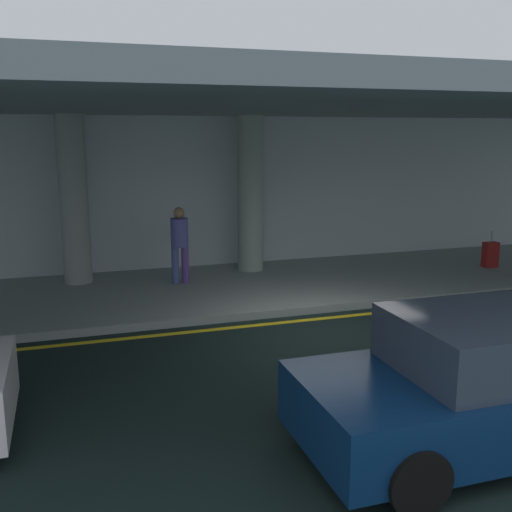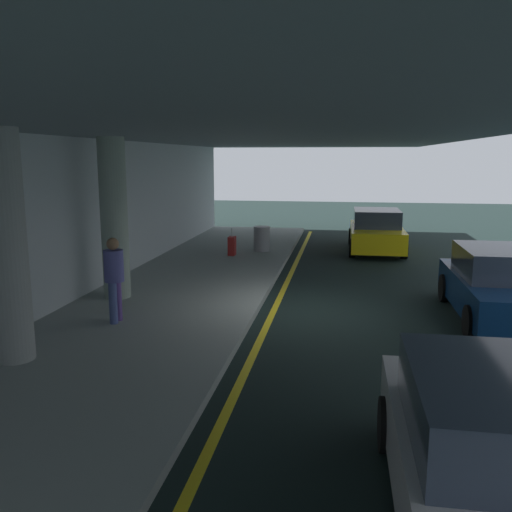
# 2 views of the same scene
# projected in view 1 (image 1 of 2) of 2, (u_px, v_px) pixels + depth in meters

# --- Properties ---
(ground_plane) EXTENTS (60.00, 60.00, 0.00)m
(ground_plane) POSITION_uv_depth(u_px,v_px,m) (325.00, 331.00, 10.41)
(ground_plane) COLOR black
(sidewalk) EXTENTS (26.00, 4.20, 0.15)m
(sidewalk) POSITION_uv_depth(u_px,v_px,m) (267.00, 285.00, 13.28)
(sidewalk) COLOR gray
(sidewalk) RESTS_ON ground
(lane_stripe_yellow) EXTENTS (26.00, 0.14, 0.01)m
(lane_stripe_yellow) POSITION_uv_depth(u_px,v_px,m) (310.00, 320.00, 11.05)
(lane_stripe_yellow) COLOR yellow
(lane_stripe_yellow) RESTS_ON ground
(support_column_center) EXTENTS (0.61, 0.61, 3.65)m
(support_column_center) POSITION_uv_depth(u_px,v_px,m) (74.00, 200.00, 12.88)
(support_column_center) COLOR gray
(support_column_center) RESTS_ON sidewalk
(support_column_right_mid) EXTENTS (0.61, 0.61, 3.65)m
(support_column_right_mid) POSITION_uv_depth(u_px,v_px,m) (250.00, 194.00, 14.08)
(support_column_right_mid) COLOR gray
(support_column_right_mid) RESTS_ON sidewalk
(ceiling_overhang) EXTENTS (28.00, 13.20, 0.30)m
(ceiling_overhang) POSITION_uv_depth(u_px,v_px,m) (276.00, 105.00, 12.03)
(ceiling_overhang) COLOR gray
(ceiling_overhang) RESTS_ON support_column_far_left
(terminal_back_wall) EXTENTS (26.00, 0.30, 3.80)m
(terminal_back_wall) POSITION_uv_depth(u_px,v_px,m) (239.00, 194.00, 15.01)
(terminal_back_wall) COLOR #B0BCC1
(terminal_back_wall) RESTS_ON ground
(car_navy) EXTENTS (4.10, 1.92, 1.50)m
(car_navy) POSITION_uv_depth(u_px,v_px,m) (485.00, 384.00, 6.51)
(car_navy) COLOR #0B2850
(car_navy) RESTS_ON ground
(traveler_with_luggage) EXTENTS (0.38, 0.38, 1.68)m
(traveler_with_luggage) POSITION_uv_depth(u_px,v_px,m) (180.00, 240.00, 12.97)
(traveler_with_luggage) COLOR #3F4E86
(traveler_with_luggage) RESTS_ON sidewalk
(suitcase_upright_primary) EXTENTS (0.36, 0.22, 0.90)m
(suitcase_upright_primary) POSITION_uv_depth(u_px,v_px,m) (490.00, 255.00, 14.68)
(suitcase_upright_primary) COLOR maroon
(suitcase_upright_primary) RESTS_ON sidewalk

